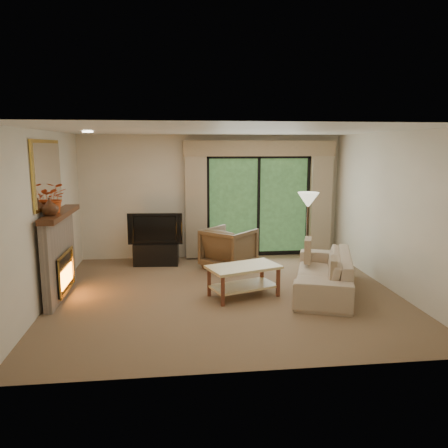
{
  "coord_description": "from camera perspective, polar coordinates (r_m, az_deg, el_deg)",
  "views": [
    {
      "loc": [
        -0.83,
        -6.73,
        2.36
      ],
      "look_at": [
        0.0,
        0.3,
        1.1
      ],
      "focal_mm": 35.0,
      "sensor_mm": 36.0,
      "label": 1
    }
  ],
  "objects": [
    {
      "name": "pillow_near",
      "position": [
        6.75,
        14.11,
        -5.88
      ],
      "size": [
        0.22,
        0.38,
        0.37
      ],
      "primitive_type": "cube",
      "rotation": [
        0.0,
        0.0,
        -0.34
      ],
      "color": "brown",
      "rests_on": "sofa"
    },
    {
      "name": "wall_right",
      "position": [
        7.7,
        21.07,
        1.5
      ],
      "size": [
        0.0,
        5.0,
        5.0
      ],
      "primitive_type": "plane",
      "rotation": [
        1.57,
        0.0,
        -1.57
      ],
      "color": "beige",
      "rests_on": "ground"
    },
    {
      "name": "curtain_right",
      "position": [
        9.68,
        12.51,
        2.97
      ],
      "size": [
        0.45,
        0.18,
        2.35
      ],
      "primitive_type": "cube",
      "color": "tan",
      "rests_on": "floor"
    },
    {
      "name": "curtain_left",
      "position": [
        9.16,
        -3.68,
        2.79
      ],
      "size": [
        0.45,
        0.18,
        2.35
      ],
      "primitive_type": "cube",
      "color": "tan",
      "rests_on": "floor"
    },
    {
      "name": "armchair",
      "position": [
        8.55,
        0.64,
        -3.16
      ],
      "size": [
        1.23,
        1.23,
        0.8
      ],
      "primitive_type": "imported",
      "rotation": [
        0.0,
        0.0,
        2.39
      ],
      "color": "brown",
      "rests_on": "floor"
    },
    {
      "name": "wall_left",
      "position": [
        7.08,
        -22.38,
        0.71
      ],
      "size": [
        0.0,
        5.0,
        5.0
      ],
      "primitive_type": "plane",
      "rotation": [
        1.57,
        0.0,
        1.57
      ],
      "color": "beige",
      "rests_on": "ground"
    },
    {
      "name": "sliding_door",
      "position": [
        9.45,
        4.5,
        2.39
      ],
      "size": [
        2.26,
        0.1,
        2.16
      ],
      "primitive_type": null,
      "color": "black",
      "rests_on": "floor"
    },
    {
      "name": "branches",
      "position": [
        7.05,
        -21.35,
        3.19
      ],
      "size": [
        0.42,
        0.36,
        0.46
      ],
      "primitive_type": "imported",
      "rotation": [
        0.0,
        0.0,
        -0.01
      ],
      "color": "#C84919",
      "rests_on": "fireplace"
    },
    {
      "name": "tv",
      "position": [
        8.84,
        -8.91,
        -0.49
      ],
      "size": [
        1.09,
        0.23,
        0.62
      ],
      "primitive_type": "imported",
      "rotation": [
        0.0,
        0.0,
        -0.08
      ],
      "color": "black",
      "rests_on": "media_console"
    },
    {
      "name": "floor",
      "position": [
        7.18,
        0.28,
        -9.09
      ],
      "size": [
        5.5,
        5.5,
        0.0
      ],
      "primitive_type": "plane",
      "color": "#7D6247",
      "rests_on": "ground"
    },
    {
      "name": "sofa",
      "position": [
        7.4,
        12.84,
        -6.17
      ],
      "size": [
        1.54,
        2.35,
        0.64
      ],
      "primitive_type": "imported",
      "rotation": [
        0.0,
        0.0,
        -1.91
      ],
      "color": "tan",
      "rests_on": "floor"
    },
    {
      "name": "wall_front",
      "position": [
        4.44,
        4.25,
        -3.75
      ],
      "size": [
        5.0,
        0.0,
        5.0
      ],
      "primitive_type": "plane",
      "rotation": [
        -1.57,
        0.0,
        0.0
      ],
      "color": "beige",
      "rests_on": "ground"
    },
    {
      "name": "fireplace",
      "position": [
        7.36,
        -20.75,
        -3.74
      ],
      "size": [
        0.24,
        1.7,
        1.37
      ],
      "primitive_type": null,
      "color": "gray",
      "rests_on": "floor"
    },
    {
      "name": "wall_back",
      "position": [
        9.33,
        -1.59,
        3.56
      ],
      "size": [
        5.0,
        0.0,
        5.0
      ],
      "primitive_type": "plane",
      "rotation": [
        1.57,
        0.0,
        0.0
      ],
      "color": "beige",
      "rests_on": "ground"
    },
    {
      "name": "ceiling",
      "position": [
        6.79,
        0.3,
        12.12
      ],
      "size": [
        5.5,
        5.5,
        0.0
      ],
      "primitive_type": "plane",
      "rotation": [
        3.14,
        0.0,
        0.0
      ],
      "color": "white",
      "rests_on": "ground"
    },
    {
      "name": "floor_lamp",
      "position": [
        8.48,
        10.8,
        -1.0
      ],
      "size": [
        0.5,
        0.5,
        1.51
      ],
      "primitive_type": null,
      "rotation": [
        0.0,
        0.0,
        0.27
      ],
      "color": "beige",
      "rests_on": "floor"
    },
    {
      "name": "media_console",
      "position": [
        8.95,
        -8.82,
        -3.85
      ],
      "size": [
        0.92,
        0.47,
        0.45
      ],
      "primitive_type": "cube",
      "rotation": [
        0.0,
        0.0,
        -0.08
      ],
      "color": "black",
      "rests_on": "floor"
    },
    {
      "name": "vase",
      "position": [
        6.82,
        -21.81,
        2.11
      ],
      "size": [
        0.28,
        0.28,
        0.26
      ],
      "primitive_type": "imported",
      "rotation": [
        0.0,
        0.0,
        0.13
      ],
      "color": "#4B2816",
      "rests_on": "fireplace"
    },
    {
      "name": "pillow_far",
      "position": [
        7.9,
        10.88,
        -3.35
      ],
      "size": [
        0.25,
        0.44,
        0.42
      ],
      "primitive_type": "cube",
      "rotation": [
        0.0,
        0.0,
        -0.34
      ],
      "color": "brown",
      "rests_on": "sofa"
    },
    {
      "name": "cornice",
      "position": [
        9.27,
        4.72,
        9.81
      ],
      "size": [
        3.2,
        0.24,
        0.32
      ],
      "primitive_type": "cube",
      "color": "tan",
      "rests_on": "wall_back"
    },
    {
      "name": "coffee_table",
      "position": [
        7.01,
        2.56,
        -7.44
      ],
      "size": [
        1.25,
        0.95,
        0.5
      ],
      "primitive_type": null,
      "rotation": [
        0.0,
        0.0,
        0.34
      ],
      "color": "#D9C389",
      "rests_on": "floor"
    },
    {
      "name": "mirror",
      "position": [
        7.2,
        -22.04,
        6.09
      ],
      "size": [
        0.07,
        1.45,
        1.02
      ],
      "primitive_type": null,
      "color": "gold",
      "rests_on": "wall_left"
    }
  ]
}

